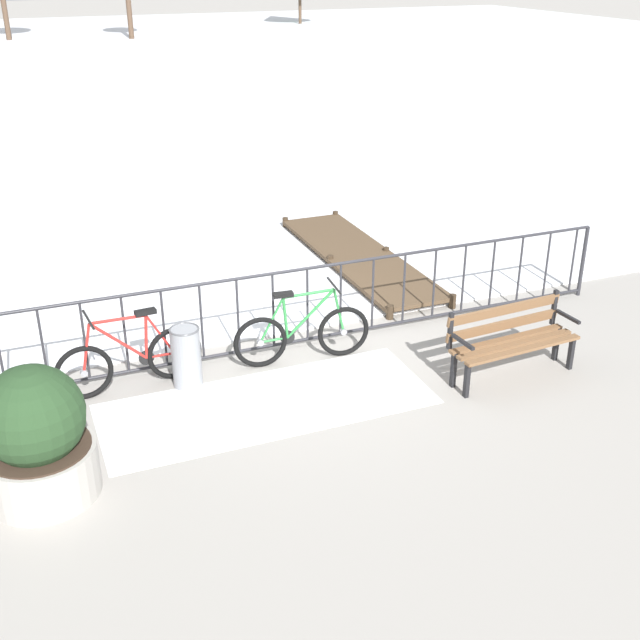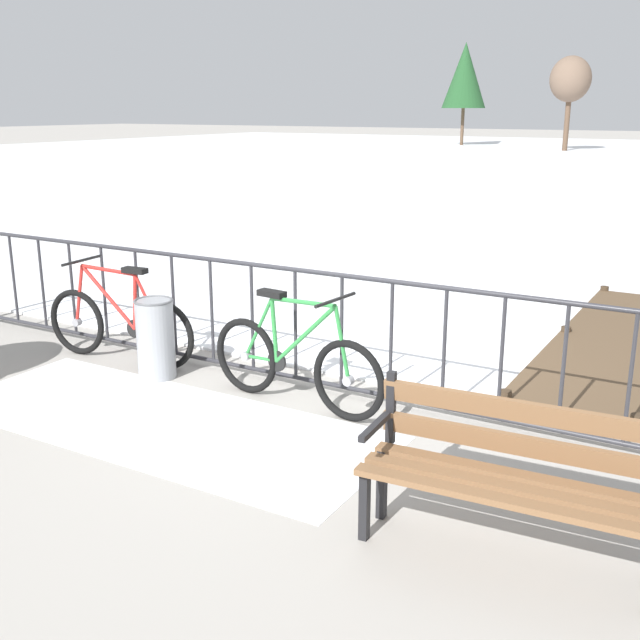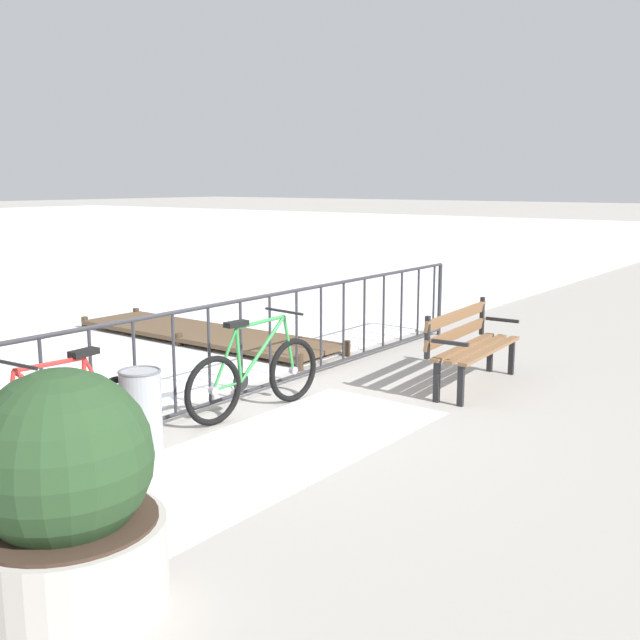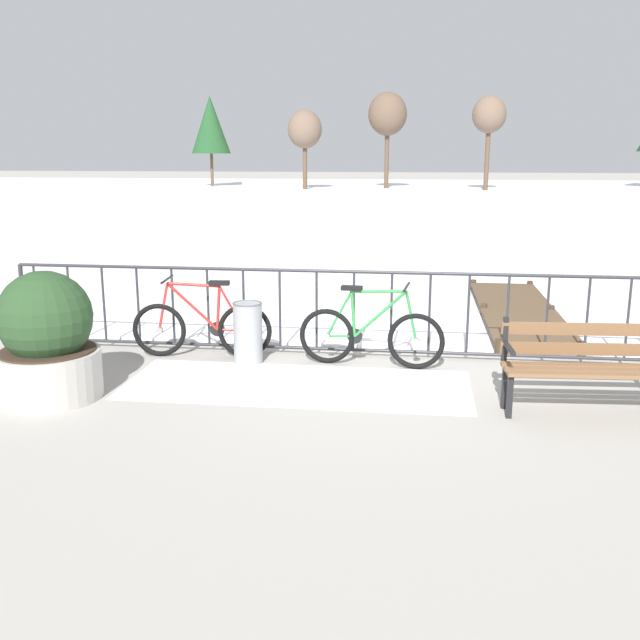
# 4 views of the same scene
# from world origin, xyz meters

# --- Properties ---
(ground_plane) EXTENTS (160.00, 160.00, 0.00)m
(ground_plane) POSITION_xyz_m (0.00, 0.00, 0.00)
(ground_plane) COLOR #9E9991
(frozen_pond) EXTENTS (80.00, 56.00, 0.03)m
(frozen_pond) POSITION_xyz_m (0.00, 28.40, 0.01)
(frozen_pond) COLOR white
(frozen_pond) RESTS_ON ground
(snow_patch) EXTENTS (3.70, 1.44, 0.01)m
(snow_patch) POSITION_xyz_m (-0.73, -1.20, 0.00)
(snow_patch) COLOR white
(snow_patch) RESTS_ON ground
(railing_fence) EXTENTS (9.06, 0.06, 1.07)m
(railing_fence) POSITION_xyz_m (-0.00, 0.00, 0.56)
(railing_fence) COLOR #2D2D33
(railing_fence) RESTS_ON ground
(bicycle_near_railing) EXTENTS (1.71, 0.52, 0.97)m
(bicycle_near_railing) POSITION_xyz_m (0.00, -0.39, 0.37)
(bicycle_near_railing) COLOR black
(bicycle_near_railing) RESTS_ON ground
(bicycle_second) EXTENTS (1.71, 0.52, 0.97)m
(bicycle_second) POSITION_xyz_m (-2.05, -0.27, 0.37)
(bicycle_second) COLOR black
(bicycle_second) RESTS_ON ground
(park_bench) EXTENTS (1.63, 0.59, 0.89)m
(park_bench) POSITION_xyz_m (2.15, -1.62, 0.51)
(park_bench) COLOR brown
(park_bench) RESTS_ON ground
(planter_with_shrub) EXTENTS (1.03, 1.03, 1.31)m
(planter_with_shrub) POSITION_xyz_m (-3.16, -1.92, 0.61)
(planter_with_shrub) COLOR #ADA8A0
(planter_with_shrub) RESTS_ON ground
(trash_bin) EXTENTS (0.35, 0.35, 0.73)m
(trash_bin) POSITION_xyz_m (-1.44, -0.44, 0.37)
(trash_bin) COLOR gray
(trash_bin) RESTS_ON ground
(wooden_dock) EXTENTS (1.10, 4.32, 0.20)m
(wooden_dock) POSITION_xyz_m (2.05, 2.41, 0.12)
(wooden_dock) COLOR brown
(wooden_dock) RESTS_ON ground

